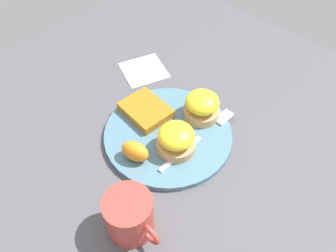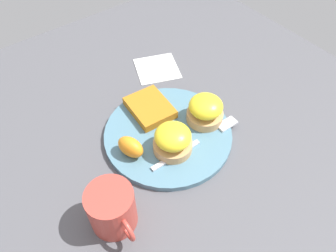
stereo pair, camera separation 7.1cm
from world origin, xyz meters
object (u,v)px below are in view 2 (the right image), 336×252
(hashbrown_patty, at_px, (150,108))
(cup, at_px, (112,209))
(sandwich_benedict_left, at_px, (173,140))
(sandwich_benedict_right, at_px, (205,110))
(orange_wedge, at_px, (131,147))
(fork, at_px, (202,139))

(hashbrown_patty, height_order, cup, cup)
(sandwich_benedict_left, relative_size, sandwich_benedict_right, 1.00)
(sandwich_benedict_left, distance_m, orange_wedge, 0.09)
(sandwich_benedict_right, distance_m, cup, 0.30)
(hashbrown_patty, bearing_deg, orange_wedge, -52.60)
(fork, xyz_separation_m, cup, (0.04, -0.24, 0.03))
(fork, bearing_deg, sandwich_benedict_right, 133.20)
(sandwich_benedict_left, xyz_separation_m, hashbrown_patty, (-0.12, 0.03, -0.02))
(orange_wedge, distance_m, cup, 0.14)
(orange_wedge, bearing_deg, sandwich_benedict_right, 84.19)
(orange_wedge, height_order, fork, orange_wedge)
(orange_wedge, distance_m, fork, 0.15)
(orange_wedge, bearing_deg, fork, 66.28)
(sandwich_benedict_left, bearing_deg, orange_wedge, -118.93)
(hashbrown_patty, bearing_deg, sandwich_benedict_right, 41.05)
(sandwich_benedict_left, height_order, sandwich_benedict_right, same)
(sandwich_benedict_right, height_order, fork, sandwich_benedict_right)
(cup, bearing_deg, hashbrown_patty, 131.05)
(orange_wedge, relative_size, cup, 0.52)
(sandwich_benedict_right, bearing_deg, sandwich_benedict_left, -78.05)
(sandwich_benedict_right, bearing_deg, fork, -46.80)
(sandwich_benedict_left, relative_size, hashbrown_patty, 0.77)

